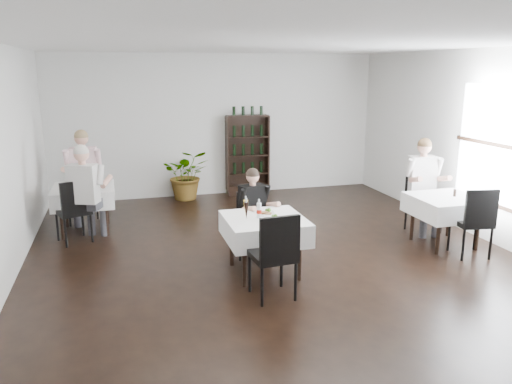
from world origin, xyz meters
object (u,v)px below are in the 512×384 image
(main_table, at_px, (264,228))
(potted_tree, at_px, (187,174))
(wine_shelf, at_px, (248,156))
(diner_main, at_px, (255,206))

(main_table, height_order, potted_tree, potted_tree)
(wine_shelf, xyz_separation_m, diner_main, (-0.85, -3.68, -0.09))
(wine_shelf, height_order, diner_main, wine_shelf)
(wine_shelf, distance_m, main_table, 4.41)
(diner_main, bearing_deg, potted_tree, 97.87)
(wine_shelf, bearing_deg, diner_main, -103.03)
(wine_shelf, bearing_deg, main_table, -101.78)
(main_table, distance_m, diner_main, 0.65)
(wine_shelf, bearing_deg, potted_tree, -175.14)
(wine_shelf, height_order, potted_tree, wine_shelf)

